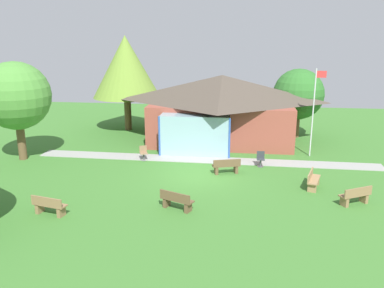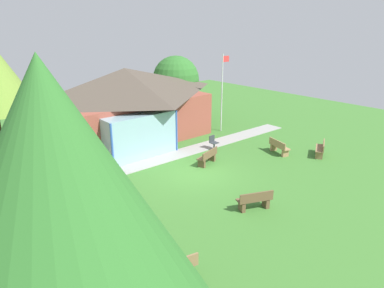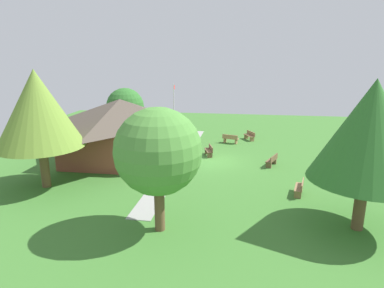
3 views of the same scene
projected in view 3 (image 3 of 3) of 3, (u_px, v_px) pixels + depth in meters
ground_plane at (214, 161)px, 26.01m from camera, size 44.00×44.00×0.00m
pavilion at (123, 126)px, 27.09m from camera, size 10.53×8.16×4.60m
footpath at (179, 159)px, 26.40m from camera, size 20.52×1.66×0.03m
flagpole at (174, 109)px, 32.02m from camera, size 0.64×0.08×5.38m
bench_lawn_far_right at (250, 136)px, 32.40m from camera, size 1.53×1.11×0.84m
bench_mid_right at (230, 139)px, 31.19m from camera, size 0.86×1.56×0.84m
bench_rear_near_path at (209, 151)px, 27.30m from camera, size 1.56×0.84×0.84m
bench_front_left at (300, 188)px, 19.64m from camera, size 1.56×0.77×0.84m
bench_front_center at (272, 161)px, 24.77m from camera, size 1.55×1.01×0.84m
patio_chair_west at (175, 170)px, 22.75m from camera, size 0.58×0.58×0.86m
patio_chair_lawn_spare at (194, 144)px, 29.32m from camera, size 0.45×0.45×0.86m
tree_west_hedge at (158, 152)px, 14.80m from camera, size 3.97×3.97×5.83m
tree_lawn_corner at (370, 131)px, 14.64m from camera, size 5.08×5.08×7.05m
tree_behind_pavilion_right at (125, 107)px, 32.35m from camera, size 3.62×3.62×4.97m
tree_behind_pavilion_left at (38, 109)px, 19.72m from camera, size 5.16×5.16×7.24m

